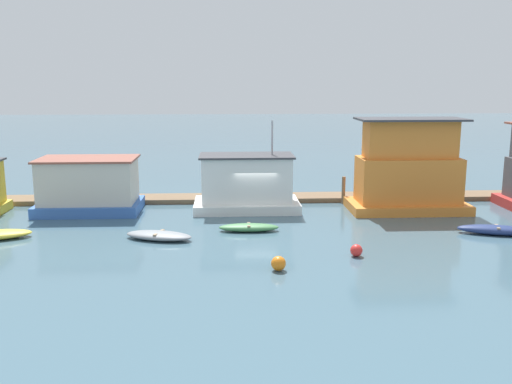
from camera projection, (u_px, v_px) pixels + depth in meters
ground_plane at (255, 211)px, 34.78m from camera, size 200.00×200.00×0.00m
dock_walkway at (253, 198)px, 37.99m from camera, size 51.00×2.20×0.30m
houseboat_blue at (89, 186)px, 34.36m from camera, size 6.11×3.83×3.30m
houseboat_white at (247, 184)px, 34.94m from camera, size 6.40×3.67×5.50m
houseboat_orange at (408, 172)px, 34.52m from camera, size 7.10×3.65×5.64m
dinghy_grey at (159, 235)px, 28.61m from camera, size 3.70×2.30×0.41m
dinghy_green at (249, 227)px, 30.18m from camera, size 3.20×1.11×0.41m
dinghy_navy at (497, 230)px, 29.52m from camera, size 4.09×2.11×0.49m
mooring_post_far_left at (343, 190)px, 36.81m from camera, size 0.23×0.23×1.77m
buoy_orange at (278, 263)px, 23.92m from camera, size 0.63×0.63×0.63m
buoy_red at (356, 250)px, 25.86m from camera, size 0.56×0.56×0.56m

